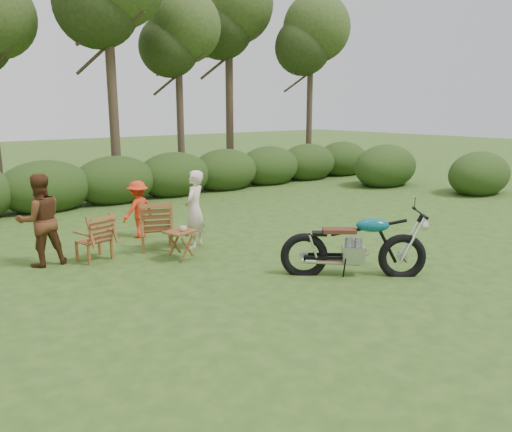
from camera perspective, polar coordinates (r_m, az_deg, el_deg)
ground at (r=8.34m, az=9.47°, el=-7.49°), size 80.00×80.00×0.00m
tree_line at (r=16.28m, az=-15.85°, el=15.46°), size 22.52×11.62×8.14m
motorcycle at (r=8.72m, az=10.92°, el=-6.64°), size 2.32×2.18×1.32m
lawn_chair_right at (r=10.26m, az=-11.21°, el=-3.75°), size 0.92×0.92×1.02m
lawn_chair_left at (r=9.87m, az=-17.92°, el=-4.76°), size 0.72×0.72×0.89m
side_table at (r=9.41m, az=-8.57°, el=-3.34°), size 0.63×0.57×0.56m
cup at (r=9.31m, az=-8.32°, el=-1.42°), size 0.15×0.15×0.10m
adult_a at (r=10.27m, az=-6.92°, el=-3.58°), size 0.69×0.65×1.58m
adult_b at (r=9.87m, az=-23.02°, el=-5.17°), size 0.81×0.63×1.67m
child at (r=11.30m, az=-13.15°, el=-2.34°), size 0.91×0.69×1.25m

